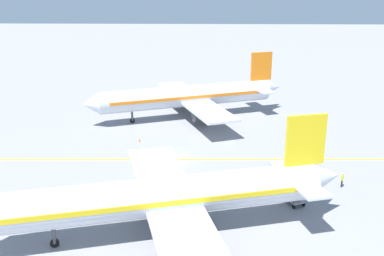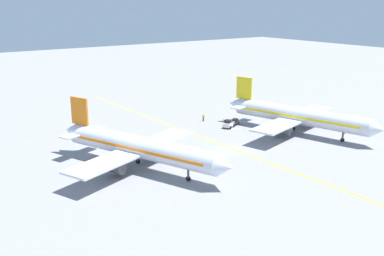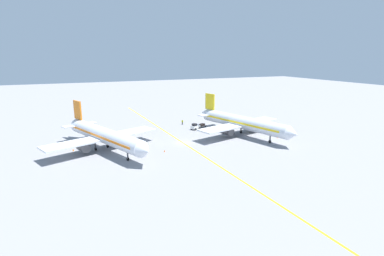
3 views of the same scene
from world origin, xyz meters
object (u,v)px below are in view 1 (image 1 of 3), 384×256
airplane_adjacent_stand (189,96)px  traffic_cone_mid_apron (205,105)px  baggage_cart_trailing (293,197)px  traffic_cone_near_nose (140,140)px  airplane_at_gate (166,197)px  baggage_tug_white (275,183)px  ground_crew_worker (342,180)px

airplane_adjacent_stand → traffic_cone_mid_apron: (7.02, -2.65, -3.43)m
baggage_cart_trailing → traffic_cone_near_nose: 26.60m
airplane_adjacent_stand → baggage_cart_trailing: airplane_adjacent_stand is taller
airplane_at_gate → traffic_cone_mid_apron: airplane_at_gate is taller
traffic_cone_near_nose → airplane_at_gate: bearing=-166.4°
baggage_tug_white → traffic_cone_mid_apron: size_ratio=6.10×
traffic_cone_mid_apron → airplane_adjacent_stand: bearing=159.3°
ground_crew_worker → baggage_cart_trailing: bearing=123.2°
baggage_cart_trailing → airplane_adjacent_stand: bearing=21.0°
traffic_cone_near_nose → airplane_adjacent_stand: bearing=-28.2°
baggage_tug_white → baggage_cart_trailing: baggage_tug_white is taller
airplane_adjacent_stand → baggage_cart_trailing: size_ratio=11.58×
airplane_adjacent_stand → baggage_cart_trailing: 33.81m
baggage_tug_white → ground_crew_worker: size_ratio=2.00×
baggage_cart_trailing → ground_crew_worker: 7.60m
baggage_cart_trailing → ground_crew_worker: (4.16, -6.35, 0.15)m
airplane_at_gate → airplane_adjacent_stand: (37.79, -0.81, 0.00)m
baggage_cart_trailing → airplane_at_gate: bearing=116.2°
baggage_tug_white → ground_crew_worker: baggage_tug_white is taller
airplane_at_gate → traffic_cone_mid_apron: bearing=-4.4°
baggage_cart_trailing → traffic_cone_mid_apron: (38.46, 9.42, -0.49)m
airplane_adjacent_stand → traffic_cone_near_nose: (-12.78, 6.86, -3.43)m
airplane_adjacent_stand → baggage_cart_trailing: (-31.44, -12.08, -2.95)m
baggage_tug_white → traffic_cone_near_nose: size_ratio=6.10×
baggage_cart_trailing → traffic_cone_mid_apron: 39.60m
traffic_cone_near_nose → ground_crew_worker: bearing=-119.8°
traffic_cone_mid_apron → baggage_tug_white: bearing=-167.4°
airplane_at_gate → ground_crew_worker: airplane_at_gate is taller
airplane_adjacent_stand → ground_crew_worker: airplane_adjacent_stand is taller
airplane_adjacent_stand → traffic_cone_mid_apron: airplane_adjacent_stand is taller
traffic_cone_mid_apron → ground_crew_worker: bearing=-155.3°
airplane_adjacent_stand → baggage_tug_white: 30.53m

